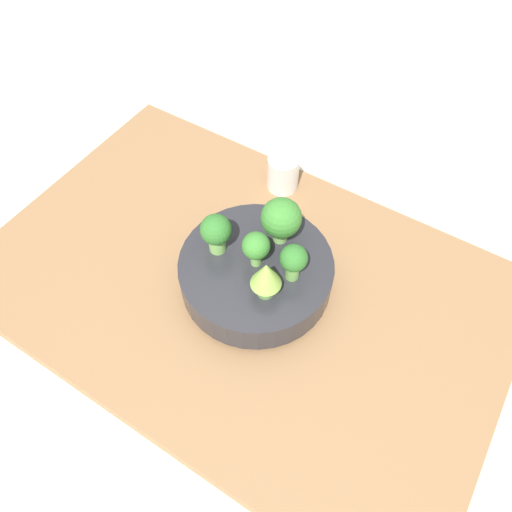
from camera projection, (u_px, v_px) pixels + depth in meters
ground_plane at (242, 294)px, 0.96m from camera, size 6.00×6.00×0.00m
table at (242, 287)px, 0.94m from camera, size 0.96×0.62×0.05m
bowl at (256, 273)px, 0.88m from camera, size 0.27×0.27×0.07m
romanesco_piece_near at (266, 276)px, 0.78m from camera, size 0.05×0.05×0.08m
broccoli_floret_left at (216, 232)px, 0.84m from camera, size 0.05×0.05×0.08m
broccoli_floret_center at (256, 247)px, 0.82m from camera, size 0.05×0.05×0.07m
broccoli_floret_right at (294, 260)px, 0.80m from camera, size 0.05×0.05×0.08m
broccoli_floret_back at (281, 219)px, 0.84m from camera, size 0.07×0.07×0.09m
cup at (283, 173)px, 1.03m from camera, size 0.07×0.07×0.08m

